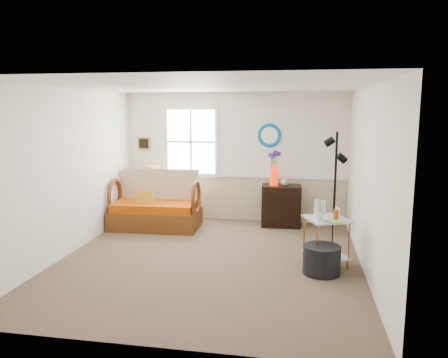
% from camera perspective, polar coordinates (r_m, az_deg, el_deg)
% --- Properties ---
extents(floor, '(4.50, 5.00, 0.01)m').
position_cam_1_polar(floor, '(6.77, -1.89, -10.50)').
color(floor, brown).
rests_on(floor, ground).
extents(ceiling, '(4.50, 5.00, 0.01)m').
position_cam_1_polar(ceiling, '(6.38, -2.02, 12.05)').
color(ceiling, white).
rests_on(ceiling, walls).
extents(walls, '(4.51, 5.01, 2.60)m').
position_cam_1_polar(walls, '(6.45, -1.96, 0.43)').
color(walls, white).
rests_on(walls, floor).
extents(wainscot, '(4.46, 0.02, 0.90)m').
position_cam_1_polar(wainscot, '(9.00, 1.36, -2.50)').
color(wainscot, tan).
rests_on(wainscot, walls).
extents(chair_rail, '(4.46, 0.04, 0.06)m').
position_cam_1_polar(chair_rail, '(8.91, 1.36, 0.44)').
color(chair_rail, white).
rests_on(chair_rail, walls).
extents(window, '(1.14, 0.06, 1.44)m').
position_cam_1_polar(window, '(9.01, -4.31, 4.87)').
color(window, white).
rests_on(window, walls).
extents(picture, '(0.28, 0.03, 0.28)m').
position_cam_1_polar(picture, '(9.33, -10.39, 4.59)').
color(picture, '#AF7B2D').
rests_on(picture, walls).
extents(mirror, '(0.47, 0.07, 0.47)m').
position_cam_1_polar(mirror, '(8.75, 5.95, 5.70)').
color(mirror, '#0087C2').
rests_on(mirror, walls).
extents(loveseat, '(1.71, 1.01, 1.09)m').
position_cam_1_polar(loveseat, '(8.47, -8.96, -2.71)').
color(loveseat, brown).
rests_on(loveseat, floor).
extents(throw_pillow, '(0.39, 0.14, 0.38)m').
position_cam_1_polar(throw_pillow, '(8.44, -10.40, -2.80)').
color(throw_pillow, '#BC5B07').
rests_on(throw_pillow, loveseat).
extents(lamp_stand, '(0.45, 0.45, 0.63)m').
position_cam_1_polar(lamp_stand, '(9.19, -8.89, -3.23)').
color(lamp_stand, black).
rests_on(lamp_stand, floor).
extents(table_lamp, '(0.30, 0.30, 0.49)m').
position_cam_1_polar(table_lamp, '(9.06, -9.10, 0.17)').
color(table_lamp, orange).
rests_on(table_lamp, lamp_stand).
extents(potted_plant, '(0.34, 0.38, 0.29)m').
position_cam_1_polar(potted_plant, '(9.12, -8.07, -0.37)').
color(potted_plant, '#456B32').
rests_on(potted_plant, lamp_stand).
extents(cabinet, '(0.77, 0.52, 0.80)m').
position_cam_1_polar(cabinet, '(8.60, 7.48, -3.47)').
color(cabinet, black).
rests_on(cabinet, floor).
extents(flower_vase, '(0.25, 0.25, 0.66)m').
position_cam_1_polar(flower_vase, '(8.45, 6.56, 1.37)').
color(flower_vase, red).
rests_on(flower_vase, cabinet).
extents(side_table, '(0.74, 0.74, 0.72)m').
position_cam_1_polar(side_table, '(6.59, 13.16, -8.02)').
color(side_table, olive).
rests_on(side_table, floor).
extents(tabletop_items, '(0.51, 0.51, 0.25)m').
position_cam_1_polar(tabletop_items, '(6.43, 13.38, -3.97)').
color(tabletop_items, silver).
rests_on(tabletop_items, side_table).
extents(floor_lamp, '(0.31, 0.31, 1.92)m').
position_cam_1_polar(floor_lamp, '(7.28, 14.26, -1.53)').
color(floor_lamp, black).
rests_on(floor_lamp, floor).
extents(ottoman, '(0.53, 0.53, 0.40)m').
position_cam_1_polar(ottoman, '(6.33, 12.64, -10.24)').
color(ottoman, black).
rests_on(ottoman, floor).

